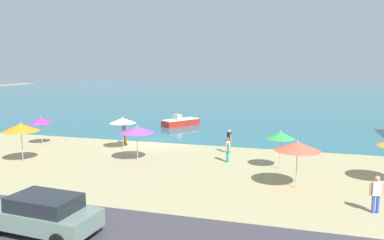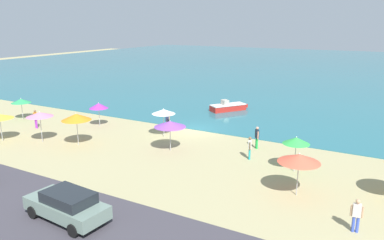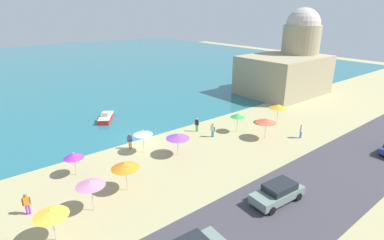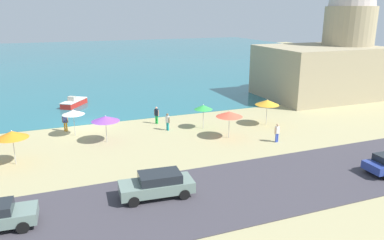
# 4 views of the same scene
# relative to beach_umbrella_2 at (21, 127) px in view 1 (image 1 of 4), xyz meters

# --- Properties ---
(ground_plane) EXTENTS (160.00, 160.00, 0.00)m
(ground_plane) POSITION_rel_beach_umbrella_2_xyz_m (6.00, 8.31, -2.30)
(ground_plane) COLOR tan
(sea) EXTENTS (150.00, 110.00, 0.05)m
(sea) POSITION_rel_beach_umbrella_2_xyz_m (6.00, 63.31, -2.28)
(sea) COLOR #266A76
(sea) RESTS_ON ground_plane
(beach_umbrella_2) EXTENTS (2.29, 2.29, 2.64)m
(beach_umbrella_2) POSITION_rel_beach_umbrella_2_xyz_m (0.00, 0.00, 0.00)
(beach_umbrella_2) COLOR #B2B2B7
(beach_umbrella_2) RESTS_ON ground_plane
(beach_umbrella_4) EXTENTS (2.40, 2.40, 2.38)m
(beach_umbrella_4) POSITION_rel_beach_umbrella_2_xyz_m (7.05, 2.50, -0.22)
(beach_umbrella_4) COLOR #B2B2B7
(beach_umbrella_4) RESTS_ON ground_plane
(beach_umbrella_6) EXTENTS (2.35, 2.35, 2.50)m
(beach_umbrella_6) POSITION_rel_beach_umbrella_2_xyz_m (17.32, -0.41, -0.10)
(beach_umbrella_6) COLOR #B2B2B7
(beach_umbrella_6) RESTS_ON ground_plane
(beach_umbrella_7) EXTENTS (1.75, 1.75, 2.27)m
(beach_umbrella_7) POSITION_rel_beach_umbrella_2_xyz_m (-2.44, 5.07, -0.35)
(beach_umbrella_7) COLOR #B2B2B7
(beach_umbrella_7) RESTS_ON ground_plane
(beach_umbrella_8) EXTENTS (1.75, 1.75, 2.38)m
(beach_umbrella_8) POSITION_rel_beach_umbrella_2_xyz_m (16.31, 3.01, -0.21)
(beach_umbrella_8) COLOR #B2B2B7
(beach_umbrella_8) RESTS_ON ground_plane
(beach_umbrella_9) EXTENTS (1.98, 1.98, 2.46)m
(beach_umbrella_9) POSITION_rel_beach_umbrella_2_xyz_m (4.65, 5.25, -0.11)
(beach_umbrella_9) COLOR #B2B2B7
(beach_umbrella_9) RESTS_ON ground_plane
(bather_1) EXTENTS (0.39, 0.47, 1.75)m
(bather_1) POSITION_rel_beach_umbrella_2_xyz_m (12.59, 6.15, -1.32)
(bather_1) COLOR green
(bather_1) RESTS_ON ground_plane
(bather_2) EXTENTS (0.54, 0.33, 1.78)m
(bather_2) POSITION_rel_beach_umbrella_2_xyz_m (3.96, 6.91, -1.31)
(bather_2) COLOR orange
(bather_2) RESTS_ON ground_plane
(bather_3) EXTENTS (0.34, 0.54, 1.66)m
(bather_3) POSITION_rel_beach_umbrella_2_xyz_m (12.95, 3.69, -1.38)
(bather_3) COLOR teal
(bather_3) RESTS_ON ground_plane
(bather_4) EXTENTS (0.57, 0.27, 1.66)m
(bather_4) POSITION_rel_beach_umbrella_2_xyz_m (20.66, -2.93, -1.38)
(bather_4) COLOR blue
(bather_4) RESTS_ON ground_plane
(parked_car_3) EXTENTS (4.55, 2.19, 1.51)m
(parked_car_3) POSITION_rel_beach_umbrella_2_xyz_m (8.28, -8.73, -1.45)
(parked_car_3) COLOR slate
(parked_car_3) RESTS_ON coastal_road
(skiff_nearshore) EXTENTS (3.40, 4.19, 1.23)m
(skiff_nearshore) POSITION_rel_beach_umbrella_2_xyz_m (5.52, 16.66, -1.86)
(skiff_nearshore) COLOR red
(skiff_nearshore) RESTS_ON sea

